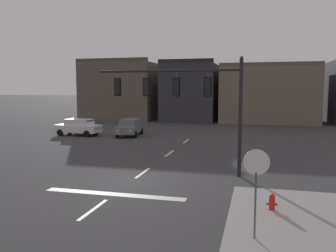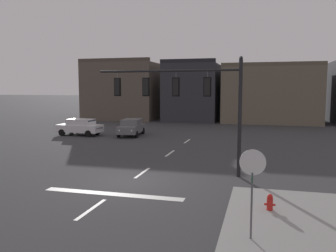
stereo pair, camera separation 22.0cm
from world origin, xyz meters
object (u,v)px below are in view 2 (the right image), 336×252
at_px(signal_mast_near_side, 186,94).
at_px(fire_hydrant, 270,205).
at_px(car_lot_nearside, 80,127).
at_px(car_lot_middle, 131,127).
at_px(stop_sign, 252,173).

distance_m(signal_mast_near_side, fire_hydrant, 7.93).
height_order(signal_mast_near_side, car_lot_nearside, signal_mast_near_side).
relative_size(signal_mast_near_side, car_lot_middle, 1.72).
height_order(car_lot_nearside, car_lot_middle, same).
height_order(stop_sign, fire_hydrant, stop_sign).
xyz_separation_m(signal_mast_near_side, stop_sign, (3.67, -8.09, -2.14)).
xyz_separation_m(signal_mast_near_side, car_lot_middle, (-8.31, 13.60, -3.43)).
bearing_deg(car_lot_nearside, signal_mast_near_side, -43.29).
bearing_deg(stop_sign, fire_hydrant, 77.54).
relative_size(signal_mast_near_side, car_lot_nearside, 1.75).
xyz_separation_m(car_lot_nearside, car_lot_middle, (4.95, 1.10, 0.00)).
bearing_deg(car_lot_middle, fire_hydrant, -56.47).
bearing_deg(car_lot_nearside, stop_sign, -50.57).
distance_m(signal_mast_near_side, car_lot_middle, 16.30).
relative_size(signal_mast_near_side, fire_hydrant, 10.53).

